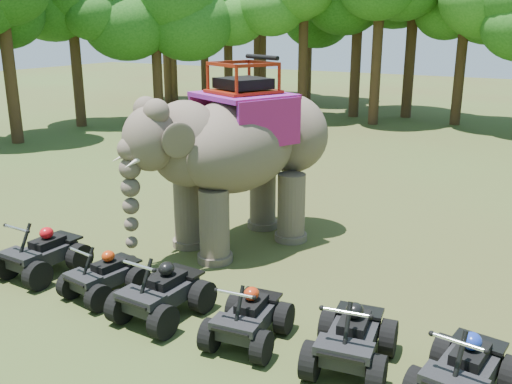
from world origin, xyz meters
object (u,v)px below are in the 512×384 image
at_px(elephant, 240,154).
at_px(atv_1, 104,269).
at_px(atv_3, 248,310).
at_px(atv_5, 467,362).
at_px(atv_4, 352,330).
at_px(atv_0, 42,247).
at_px(atv_2, 162,285).

distance_m(elephant, atv_1, 4.46).
bearing_deg(atv_3, atv_5, -4.05).
xyz_separation_m(atv_1, atv_4, (5.42, 0.10, 0.08)).
bearing_deg(atv_5, elephant, 155.48).
distance_m(atv_0, atv_4, 7.38).
bearing_deg(atv_2, atv_4, 6.18).
relative_size(atv_2, atv_4, 1.01).
bearing_deg(atv_0, atv_2, -1.62).
relative_size(atv_1, atv_5, 0.89).
xyz_separation_m(atv_0, atv_2, (3.60, -0.22, 0.00)).
xyz_separation_m(elephant, atv_0, (-2.90, -3.88, -1.70)).
relative_size(atv_0, atv_1, 1.13).
xyz_separation_m(atv_0, atv_4, (7.38, 0.00, -0.00)).
distance_m(elephant, atv_2, 4.50).
distance_m(atv_1, atv_3, 3.54).
bearing_deg(atv_2, atv_0, 179.17).
bearing_deg(atv_0, atv_5, 1.79).
xyz_separation_m(atv_1, atv_2, (1.64, -0.13, 0.08)).
height_order(atv_2, atv_4, atv_2).
bearing_deg(atv_2, elephant, 102.37).
height_order(elephant, atv_3, elephant).
bearing_deg(elephant, atv_5, -7.69).
height_order(atv_0, atv_1, atv_0).
bearing_deg(atv_1, elephant, 84.93).
bearing_deg(atv_1, atv_2, 3.74).
height_order(atv_3, atv_5, atv_5).
bearing_deg(atv_2, atv_3, 4.24).
xyz_separation_m(elephant, atv_3, (2.60, -4.06, -1.76)).
height_order(atv_2, atv_5, atv_2).
relative_size(atv_1, atv_2, 0.88).
distance_m(elephant, atv_3, 5.13).
bearing_deg(atv_5, atv_1, -172.12).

